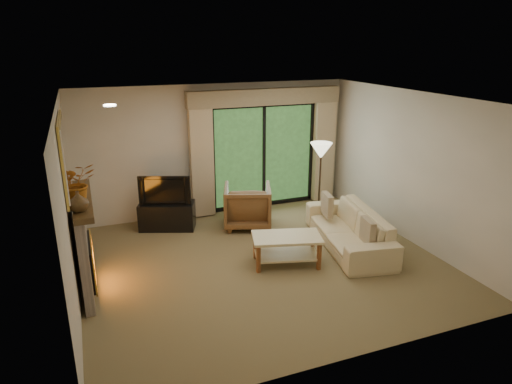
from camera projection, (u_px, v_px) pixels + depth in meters
name	position (u px, v px, depth m)	size (l,w,h in m)	color
floor	(263.00, 262.00, 7.31)	(5.50, 5.50, 0.00)	olive
ceiling	(264.00, 98.00, 6.48)	(5.50, 5.50, 0.00)	white
wall_back	(216.00, 150.00, 9.11)	(5.00, 5.00, 0.00)	beige
wall_front	(354.00, 254.00, 4.69)	(5.00, 5.00, 0.00)	beige
wall_left	(68.00, 208.00, 5.96)	(5.00, 5.00, 0.00)	beige
wall_right	(411.00, 168.00, 7.84)	(5.00, 5.00, 0.00)	beige
fireplace	(83.00, 244.00, 6.37)	(0.24, 1.70, 1.37)	gray
mirror	(65.00, 156.00, 5.94)	(0.07, 1.45, 1.02)	gold
sliding_door	(264.00, 156.00, 9.47)	(2.26, 0.10, 2.16)	black
curtain_left	(202.00, 158.00, 8.88)	(0.45, 0.18, 2.35)	tan
curtain_right	(324.00, 147.00, 9.80)	(0.45, 0.18, 2.35)	tan
cornice	(266.00, 97.00, 9.00)	(3.20, 0.24, 0.32)	#988161
media_console	(167.00, 216.00, 8.56)	(1.01, 0.46, 0.51)	black
tv	(166.00, 189.00, 8.39)	(0.95, 0.12, 0.55)	black
armchair	(247.00, 206.00, 8.64)	(0.86, 0.89, 0.81)	brown
sofa	(349.00, 229.00, 7.80)	(2.22, 0.87, 0.65)	beige
pillow_near	(368.00, 231.00, 7.14)	(0.10, 0.39, 0.39)	#523727
pillow_far	(327.00, 205.00, 8.27)	(0.11, 0.40, 0.40)	#523727
coffee_table	(286.00, 250.00, 7.20)	(1.07, 0.59, 0.48)	beige
floor_lamp	(320.00, 182.00, 8.80)	(0.42, 0.42, 1.55)	beige
vase	(78.00, 201.00, 5.62)	(0.25, 0.25, 0.26)	#48331A
branches	(77.00, 183.00, 5.92)	(0.47, 0.40, 0.52)	#9F5615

